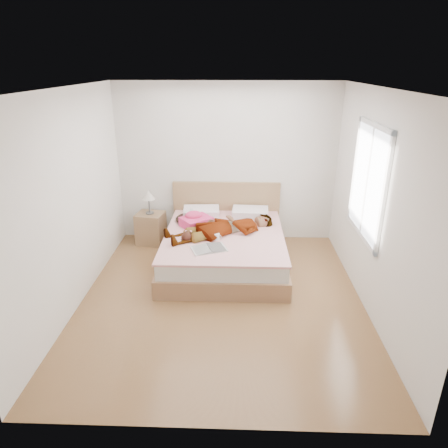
% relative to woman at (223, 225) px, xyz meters
% --- Properties ---
extents(ground, '(4.00, 4.00, 0.00)m').
position_rel_woman_xyz_m(ground, '(0.02, -1.00, -0.63)').
color(ground, '#57341B').
rests_on(ground, ground).
extents(woman, '(1.82, 1.35, 0.24)m').
position_rel_woman_xyz_m(woman, '(0.00, 0.00, 0.00)').
color(woman, white).
rests_on(woman, bed).
extents(hair, '(0.43, 0.52, 0.07)m').
position_rel_woman_xyz_m(hair, '(-0.57, 0.45, -0.08)').
color(hair, black).
rests_on(hair, bed).
extents(phone, '(0.08, 0.10, 0.05)m').
position_rel_woman_xyz_m(phone, '(-0.50, 0.40, 0.06)').
color(phone, silver).
rests_on(phone, bed).
extents(room_shell, '(4.00, 4.00, 4.00)m').
position_rel_woman_xyz_m(room_shell, '(1.79, -0.70, 0.87)').
color(room_shell, white).
rests_on(room_shell, ground).
extents(bed, '(1.80, 2.08, 1.00)m').
position_rel_woman_xyz_m(bed, '(0.02, 0.03, -0.35)').
color(bed, olive).
rests_on(bed, ground).
extents(towel, '(0.56, 0.54, 0.23)m').
position_rel_woman_xyz_m(towel, '(-0.43, 0.23, -0.02)').
color(towel, '#F94368').
rests_on(towel, bed).
extents(magazine, '(0.54, 0.44, 0.03)m').
position_rel_woman_xyz_m(magazine, '(-0.17, -0.60, -0.11)').
color(magazine, silver).
rests_on(magazine, bed).
extents(coffee_mug, '(0.12, 0.11, 0.09)m').
position_rel_woman_xyz_m(coffee_mug, '(-0.07, -0.28, -0.07)').
color(coffee_mug, white).
rests_on(coffee_mug, bed).
extents(plush_toy, '(0.17, 0.24, 0.13)m').
position_rel_woman_xyz_m(plush_toy, '(-0.50, -0.32, -0.05)').
color(plush_toy, black).
rests_on(plush_toy, bed).
extents(nightstand, '(0.49, 0.45, 0.94)m').
position_rel_woman_xyz_m(nightstand, '(-1.24, 0.69, -0.32)').
color(nightstand, olive).
rests_on(nightstand, ground).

